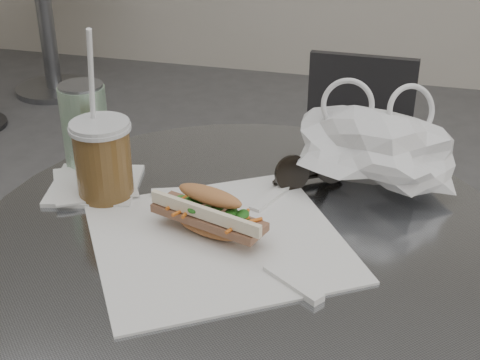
% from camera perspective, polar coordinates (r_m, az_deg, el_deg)
% --- Properties ---
extents(bg_table, '(0.70, 0.70, 0.74)m').
position_cam_1_polar(bg_table, '(3.55, -16.44, 14.32)').
color(bg_table, slate).
rests_on(bg_table, ground).
extents(chair_far, '(0.37, 0.37, 0.70)m').
position_cam_1_polar(chair_far, '(1.87, 9.11, -2.09)').
color(chair_far, '#303033').
rests_on(chair_far, ground).
extents(sandwich_paper, '(0.44, 0.44, 0.00)m').
position_cam_1_polar(sandwich_paper, '(0.91, -1.91, -5.16)').
color(sandwich_paper, white).
rests_on(sandwich_paper, cafe_table).
extents(banh_mi, '(0.21, 0.14, 0.07)m').
position_cam_1_polar(banh_mi, '(0.91, -2.64, -2.84)').
color(banh_mi, '#C27F49').
rests_on(banh_mi, sandwich_paper).
extents(iced_coffee, '(0.09, 0.09, 0.26)m').
position_cam_1_polar(iced_coffee, '(1.01, -11.61, 1.77)').
color(iced_coffee, brown).
rests_on(iced_coffee, cafe_table).
extents(sunglasses, '(0.12, 0.10, 0.06)m').
position_cam_1_polar(sunglasses, '(1.05, 6.12, 0.70)').
color(sunglasses, black).
rests_on(sunglasses, cafe_table).
extents(plastic_bag, '(0.27, 0.24, 0.12)m').
position_cam_1_polar(plastic_bag, '(1.05, 11.35, 2.50)').
color(plastic_bag, silver).
rests_on(plastic_bag, cafe_table).
extents(napkin_stack, '(0.17, 0.17, 0.01)m').
position_cam_1_polar(napkin_stack, '(1.07, -12.28, -0.37)').
color(napkin_stack, white).
rests_on(napkin_stack, cafe_table).
extents(drink_can, '(0.07, 0.07, 0.14)m').
position_cam_1_polar(drink_can, '(1.11, -13.07, 4.48)').
color(drink_can, '#589762').
rests_on(drink_can, cafe_table).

